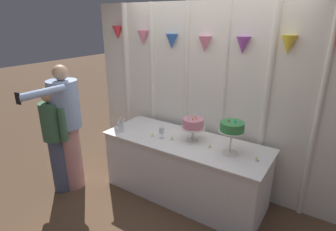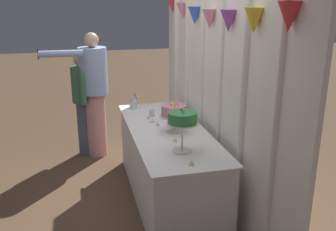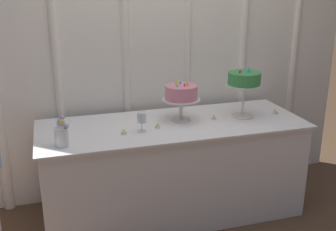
{
  "view_description": "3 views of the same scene",
  "coord_description": "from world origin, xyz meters",
  "views": [
    {
      "loc": [
        1.53,
        -2.58,
        2.23
      ],
      "look_at": [
        -0.22,
        0.06,
        1.09
      ],
      "focal_mm": 29.13,
      "sensor_mm": 36.0,
      "label": 1
    },
    {
      "loc": [
        3.63,
        -0.81,
        2.15
      ],
      "look_at": [
        0.08,
        0.08,
        0.98
      ],
      "focal_mm": 40.22,
      "sensor_mm": 36.0,
      "label": 2
    },
    {
      "loc": [
        -0.9,
        -2.78,
        1.86
      ],
      "look_at": [
        -0.04,
        0.09,
        0.87
      ],
      "focal_mm": 43.58,
      "sensor_mm": 36.0,
      "label": 3
    }
  ],
  "objects": [
    {
      "name": "flower_vase",
      "position": [
        -0.85,
        -0.13,
        0.88
      ],
      "size": [
        0.1,
        0.13,
        0.21
      ],
      "color": "silver",
      "rests_on": "cake_table"
    },
    {
      "name": "ground_plane",
      "position": [
        0.0,
        0.0,
        0.0
      ],
      "size": [
        24.0,
        24.0,
        0.0
      ],
      "primitive_type": "plane",
      "color": "brown"
    },
    {
      "name": "guest_man_dark_suit",
      "position": [
        -1.44,
        -0.72,
        0.8
      ],
      "size": [
        0.46,
        0.3,
        1.45
      ],
      "color": "#4C5675",
      "rests_on": "ground_plane"
    },
    {
      "name": "cake_display_nearleft",
      "position": [
        0.08,
        0.15,
        1.01
      ],
      "size": [
        0.3,
        0.3,
        0.33
      ],
      "color": "silver",
      "rests_on": "cake_table"
    },
    {
      "name": "guest_girl_blue_dress",
      "position": [
        -1.38,
        -0.58,
        0.93
      ],
      "size": [
        0.51,
        0.92,
        1.7
      ],
      "color": "#D6938E",
      "rests_on": "ground_plane"
    },
    {
      "name": "tealight_far_left",
      "position": [
        -0.41,
        -0.02,
        0.8
      ],
      "size": [
        0.04,
        0.04,
        0.04
      ],
      "color": "beige",
      "rests_on": "cake_table"
    },
    {
      "name": "wine_glass",
      "position": [
        -0.27,
        -0.01,
        0.9
      ],
      "size": [
        0.06,
        0.06,
        0.15
      ],
      "color": "silver",
      "rests_on": "cake_table"
    },
    {
      "name": "tealight_near_right",
      "position": [
        0.34,
        0.09,
        0.8
      ],
      "size": [
        0.04,
        0.04,
        0.04
      ],
      "color": "beige",
      "rests_on": "cake_table"
    },
    {
      "name": "cake_display_nearright",
      "position": [
        0.59,
        0.09,
        1.1
      ],
      "size": [
        0.29,
        0.29,
        0.42
      ],
      "color": "silver",
      "rests_on": "cake_table"
    },
    {
      "name": "cake_table",
      "position": [
        0.0,
        0.1,
        0.4
      ],
      "size": [
        2.09,
        0.78,
        0.79
      ],
      "color": "white",
      "rests_on": "ground_plane"
    },
    {
      "name": "tealight_far_right",
      "position": [
        0.9,
        0.08,
        0.81
      ],
      "size": [
        0.05,
        0.05,
        0.04
      ],
      "color": "beige",
      "rests_on": "cake_table"
    },
    {
      "name": "draped_curtain",
      "position": [
        -0.04,
        0.58,
        1.27
      ],
      "size": [
        3.59,
        0.16,
        2.43
      ],
      "color": "white",
      "rests_on": "ground_plane"
    },
    {
      "name": "tealight_near_left",
      "position": [
        -0.14,
        0.03,
        0.81
      ],
      "size": [
        0.04,
        0.04,
        0.04
      ],
      "color": "beige",
      "rests_on": "cake_table"
    }
  ]
}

